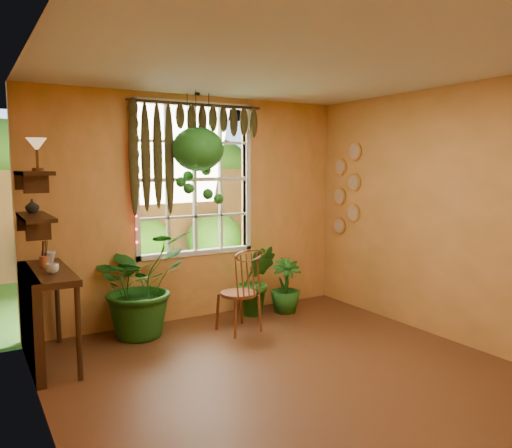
{
  "coord_description": "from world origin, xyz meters",
  "views": [
    {
      "loc": [
        -2.44,
        -3.32,
        1.86
      ],
      "look_at": [
        0.2,
        1.15,
        1.26
      ],
      "focal_mm": 35.0,
      "sensor_mm": 36.0,
      "label": 1
    }
  ],
  "objects_px": {
    "windsor_chair": "(240,304)",
    "hanging_basket": "(198,157)",
    "potted_plant_left": "(140,284)",
    "counter_ledge": "(36,308)",
    "potted_plant_mid": "(256,280)"
  },
  "relations": [
    {
      "from": "potted_plant_left",
      "to": "potted_plant_mid",
      "type": "distance_m",
      "value": 1.49
    },
    {
      "from": "counter_ledge",
      "to": "potted_plant_left",
      "type": "relative_size",
      "value": 1.04
    },
    {
      "from": "potted_plant_left",
      "to": "hanging_basket",
      "type": "xyz_separation_m",
      "value": [
        0.76,
        0.11,
        1.39
      ]
    },
    {
      "from": "windsor_chair",
      "to": "potted_plant_left",
      "type": "bearing_deg",
      "value": 148.06
    },
    {
      "from": "counter_ledge",
      "to": "hanging_basket",
      "type": "relative_size",
      "value": 0.92
    },
    {
      "from": "hanging_basket",
      "to": "counter_ledge",
      "type": "bearing_deg",
      "value": -166.78
    },
    {
      "from": "counter_ledge",
      "to": "potted_plant_mid",
      "type": "xyz_separation_m",
      "value": [
        2.58,
        0.34,
        -0.11
      ]
    },
    {
      "from": "windsor_chair",
      "to": "hanging_basket",
      "type": "height_order",
      "value": "hanging_basket"
    },
    {
      "from": "potted_plant_mid",
      "to": "hanging_basket",
      "type": "bearing_deg",
      "value": 172.57
    },
    {
      "from": "potted_plant_left",
      "to": "hanging_basket",
      "type": "relative_size",
      "value": 0.88
    },
    {
      "from": "potted_plant_left",
      "to": "hanging_basket",
      "type": "height_order",
      "value": "hanging_basket"
    },
    {
      "from": "potted_plant_left",
      "to": "potted_plant_mid",
      "type": "height_order",
      "value": "potted_plant_left"
    },
    {
      "from": "counter_ledge",
      "to": "potted_plant_mid",
      "type": "bearing_deg",
      "value": 7.52
    },
    {
      "from": "potted_plant_mid",
      "to": "potted_plant_left",
      "type": "bearing_deg",
      "value": -179.31
    },
    {
      "from": "hanging_basket",
      "to": "potted_plant_mid",
      "type": "bearing_deg",
      "value": -7.43
    }
  ]
}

